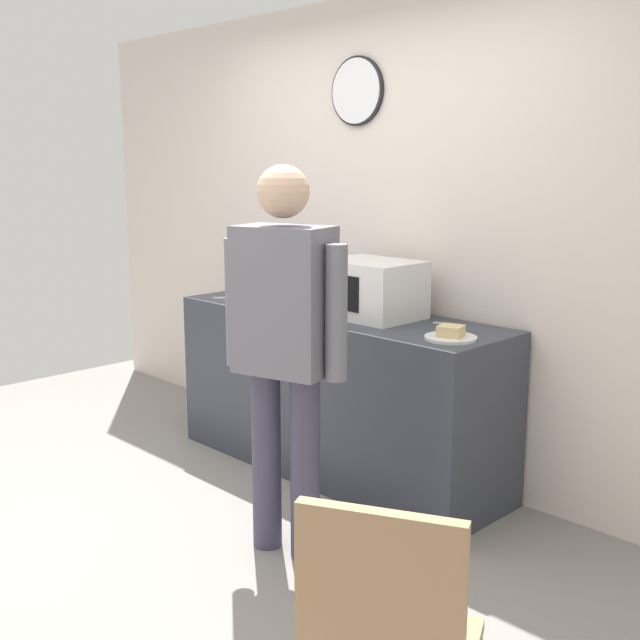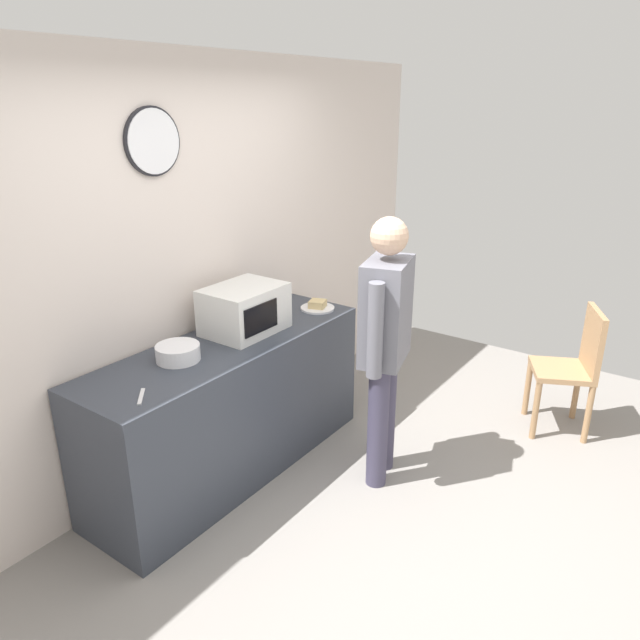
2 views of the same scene
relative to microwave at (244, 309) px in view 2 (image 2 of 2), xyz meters
name	(u,v)px [view 2 (image 2 of 2)]	position (x,y,z in m)	size (l,w,h in m)	color
ground_plane	(395,539)	(-0.19, -1.25, -1.05)	(6.00, 6.00, 0.00)	gray
back_wall	(181,269)	(-0.19, 0.35, 0.25)	(5.40, 0.13, 2.60)	silver
kitchen_counter	(230,407)	(-0.21, -0.03, -0.60)	(2.00, 0.62, 0.90)	#333842
microwave	(244,309)	(0.00, 0.00, 0.00)	(0.50, 0.39, 0.30)	silver
sandwich_plate	(318,306)	(0.62, -0.13, -0.13)	(0.24, 0.24, 0.07)	white
salad_bowl	(178,353)	(-0.56, 0.01, -0.10)	(0.25, 0.25, 0.09)	white
fork_utensil	(141,396)	(-0.98, -0.18, -0.15)	(0.17, 0.02, 0.01)	silver
spoon_utensil	(272,309)	(0.42, 0.12, -0.15)	(0.17, 0.02, 0.01)	silver
person_standing	(385,334)	(0.29, -0.87, -0.06)	(0.57, 0.34, 1.70)	#3F3B52
wooden_chair	(573,365)	(1.59, -1.70, -0.53)	(0.54, 0.54, 0.94)	#A87F56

